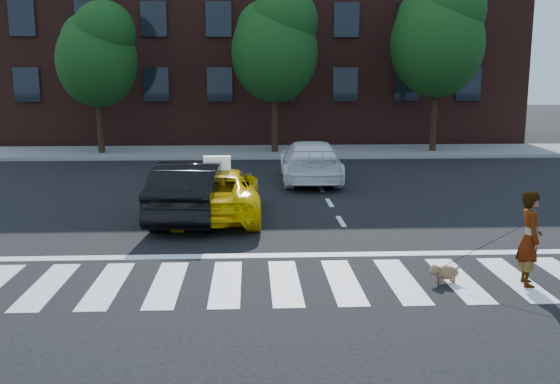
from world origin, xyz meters
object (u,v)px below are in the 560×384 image
at_px(black_sedan, 192,190).
at_px(dog, 444,272).
at_px(tree_right, 439,32).
at_px(tree_mid, 275,41).
at_px(white_suv, 310,161).
at_px(tree_left, 97,51).
at_px(taxi, 218,193).
at_px(woman, 530,239).

xyz_separation_m(black_sedan, dog, (4.70, -5.04, -0.52)).
bearing_deg(tree_right, dog, -105.76).
bearing_deg(black_sedan, tree_mid, -97.11).
bearing_deg(white_suv, tree_left, -38.24).
height_order(taxi, dog, taxi).
bearing_deg(white_suv, black_sedan, 58.16).
distance_m(tree_right, white_suv, 10.30).
height_order(tree_left, taxi, tree_left).
bearing_deg(tree_left, white_suv, -39.48).
height_order(taxi, woman, woman).
relative_size(tree_mid, dog, 12.14).
bearing_deg(dog, tree_mid, 87.40).
xyz_separation_m(tree_left, woman, (11.03, -17.31, -3.63)).
bearing_deg(woman, taxi, 54.94).
xyz_separation_m(woman, dog, (-1.37, 0.16, -0.61)).
height_order(tree_right, taxi, tree_right).
bearing_deg(tree_left, black_sedan, -67.71).
bearing_deg(taxi, tree_mid, -99.75).
xyz_separation_m(tree_left, tree_right, (14.50, -0.00, 0.82)).
xyz_separation_m(taxi, white_suv, (2.78, 5.03, 0.07)).
height_order(tree_left, tree_right, tree_right).
xyz_separation_m(tree_mid, woman, (3.53, -17.31, -4.05)).
distance_m(taxi, woman, 7.66).
relative_size(black_sedan, woman, 2.68).
bearing_deg(woman, tree_mid, 21.15).
bearing_deg(taxi, dog, 127.32).
bearing_deg(taxi, white_suv, -119.54).
height_order(tree_mid, white_suv, tree_mid).
bearing_deg(taxi, black_sedan, 16.18).
xyz_separation_m(tree_right, white_suv, (-6.13, -6.89, -4.59)).
xyz_separation_m(tree_left, tree_mid, (7.50, -0.00, 0.41)).
bearing_deg(tree_left, tree_right, -0.00).
height_order(tree_left, tree_mid, tree_mid).
distance_m(taxi, black_sedan, 0.66).
height_order(tree_right, black_sedan, tree_right).
bearing_deg(taxi, woman, 134.70).
distance_m(taxi, dog, 6.64).
height_order(taxi, white_suv, white_suv).
distance_m(tree_mid, taxi, 12.80).
bearing_deg(woman, black_sedan, 59.03).
height_order(tree_mid, black_sedan, tree_mid).
bearing_deg(woman, tree_left, 42.12).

